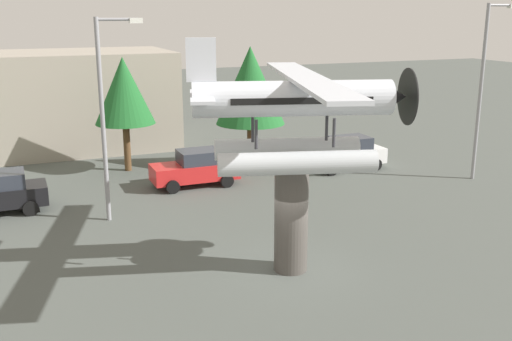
{
  "coord_description": "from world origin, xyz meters",
  "views": [
    {
      "loc": [
        -8.06,
        -16.58,
        8.31
      ],
      "look_at": [
        0.0,
        3.0,
        2.66
      ],
      "focal_mm": 42.1,
      "sensor_mm": 36.0,
      "label": 1
    }
  ],
  "objects_px": {
    "streetlight_secondary": "(484,81)",
    "streetlight_primary": "(107,106)",
    "storefront_building": "(74,100)",
    "car_far_white": "(347,153)",
    "car_mid_red": "(196,168)",
    "tree_east": "(124,91)",
    "floatplane_monument": "(297,114)",
    "display_pedestal": "(291,219)",
    "tree_center_back": "(250,86)"
  },
  "relations": [
    {
      "from": "streetlight_secondary",
      "to": "car_far_white",
      "type": "bearing_deg",
      "value": 141.12
    },
    {
      "from": "tree_east",
      "to": "tree_center_back",
      "type": "distance_m",
      "value": 6.61
    },
    {
      "from": "car_mid_red",
      "to": "tree_east",
      "type": "relative_size",
      "value": 0.7
    },
    {
      "from": "floatplane_monument",
      "to": "streetlight_secondary",
      "type": "xyz_separation_m",
      "value": [
        13.5,
        6.58,
        -0.24
      ]
    },
    {
      "from": "display_pedestal",
      "to": "streetlight_primary",
      "type": "bearing_deg",
      "value": 122.33
    },
    {
      "from": "car_mid_red",
      "to": "streetlight_primary",
      "type": "distance_m",
      "value": 6.9
    },
    {
      "from": "tree_east",
      "to": "tree_center_back",
      "type": "bearing_deg",
      "value": -16.77
    },
    {
      "from": "storefront_building",
      "to": "car_far_white",
      "type": "bearing_deg",
      "value": -41.27
    },
    {
      "from": "tree_east",
      "to": "tree_center_back",
      "type": "xyz_separation_m",
      "value": [
        6.33,
        -1.91,
        0.2
      ]
    },
    {
      "from": "car_far_white",
      "to": "streetlight_secondary",
      "type": "relative_size",
      "value": 0.48
    },
    {
      "from": "car_far_white",
      "to": "storefront_building",
      "type": "bearing_deg",
      "value": -41.27
    },
    {
      "from": "floatplane_monument",
      "to": "car_mid_red",
      "type": "height_order",
      "value": "floatplane_monument"
    },
    {
      "from": "car_far_white",
      "to": "streetlight_secondary",
      "type": "xyz_separation_m",
      "value": [
        5.15,
        -4.15,
        4.1
      ]
    },
    {
      "from": "car_far_white",
      "to": "display_pedestal",
      "type": "bearing_deg",
      "value": 51.59
    },
    {
      "from": "streetlight_secondary",
      "to": "streetlight_primary",
      "type": "bearing_deg",
      "value": 177.77
    },
    {
      "from": "car_far_white",
      "to": "tree_east",
      "type": "xyz_separation_m",
      "value": [
        -11.02,
        4.19,
        3.39
      ]
    },
    {
      "from": "car_far_white",
      "to": "tree_east",
      "type": "bearing_deg",
      "value": -20.81
    },
    {
      "from": "display_pedestal",
      "to": "car_far_white",
      "type": "height_order",
      "value": "display_pedestal"
    },
    {
      "from": "car_mid_red",
      "to": "streetlight_primary",
      "type": "height_order",
      "value": "streetlight_primary"
    },
    {
      "from": "floatplane_monument",
      "to": "streetlight_secondary",
      "type": "bearing_deg",
      "value": 42.0
    },
    {
      "from": "tree_center_back",
      "to": "storefront_building",
      "type": "bearing_deg",
      "value": 132.21
    },
    {
      "from": "car_far_white",
      "to": "tree_east",
      "type": "relative_size",
      "value": 0.7
    },
    {
      "from": "car_mid_red",
      "to": "streetlight_secondary",
      "type": "height_order",
      "value": "streetlight_secondary"
    },
    {
      "from": "floatplane_monument",
      "to": "streetlight_primary",
      "type": "relative_size",
      "value": 1.27
    },
    {
      "from": "storefront_building",
      "to": "streetlight_primary",
      "type": "bearing_deg",
      "value": -90.68
    },
    {
      "from": "car_far_white",
      "to": "tree_center_back",
      "type": "xyz_separation_m",
      "value": [
        -4.7,
        2.28,
        3.59
      ]
    },
    {
      "from": "tree_center_back",
      "to": "tree_east",
      "type": "bearing_deg",
      "value": 163.23
    },
    {
      "from": "storefront_building",
      "to": "tree_center_back",
      "type": "bearing_deg",
      "value": -47.79
    },
    {
      "from": "streetlight_secondary",
      "to": "storefront_building",
      "type": "xyz_separation_m",
      "value": [
        -18.03,
        15.46,
        -2.03
      ]
    },
    {
      "from": "display_pedestal",
      "to": "tree_center_back",
      "type": "bearing_deg",
      "value": 73.76
    },
    {
      "from": "floatplane_monument",
      "to": "storefront_building",
      "type": "relative_size",
      "value": 0.87
    },
    {
      "from": "tree_east",
      "to": "streetlight_primary",
      "type": "bearing_deg",
      "value": -104.97
    },
    {
      "from": "streetlight_secondary",
      "to": "tree_east",
      "type": "relative_size",
      "value": 1.44
    },
    {
      "from": "car_far_white",
      "to": "streetlight_secondary",
      "type": "bearing_deg",
      "value": 141.12
    },
    {
      "from": "streetlight_primary",
      "to": "car_far_white",
      "type": "bearing_deg",
      "value": 14.76
    },
    {
      "from": "car_mid_red",
      "to": "streetlight_secondary",
      "type": "distance_m",
      "value": 14.83
    },
    {
      "from": "car_mid_red",
      "to": "tree_east",
      "type": "distance_m",
      "value": 5.94
    },
    {
      "from": "display_pedestal",
      "to": "car_far_white",
      "type": "bearing_deg",
      "value": 51.59
    },
    {
      "from": "display_pedestal",
      "to": "streetlight_secondary",
      "type": "relative_size",
      "value": 0.41
    },
    {
      "from": "storefront_building",
      "to": "car_mid_red",
      "type": "bearing_deg",
      "value": -68.63
    },
    {
      "from": "floatplane_monument",
      "to": "tree_east",
      "type": "distance_m",
      "value": 15.18
    },
    {
      "from": "car_mid_red",
      "to": "streetlight_secondary",
      "type": "relative_size",
      "value": 0.48
    },
    {
      "from": "car_mid_red",
      "to": "car_far_white",
      "type": "relative_size",
      "value": 1.0
    },
    {
      "from": "display_pedestal",
      "to": "car_mid_red",
      "type": "height_order",
      "value": "display_pedestal"
    },
    {
      "from": "storefront_building",
      "to": "display_pedestal",
      "type": "bearing_deg",
      "value": -78.66
    },
    {
      "from": "floatplane_monument",
      "to": "streetlight_primary",
      "type": "xyz_separation_m",
      "value": [
        -4.71,
        7.28,
        -0.53
      ]
    },
    {
      "from": "floatplane_monument",
      "to": "car_far_white",
      "type": "height_order",
      "value": "floatplane_monument"
    },
    {
      "from": "floatplane_monument",
      "to": "tree_east",
      "type": "relative_size",
      "value": 1.71
    },
    {
      "from": "car_far_white",
      "to": "streetlight_primary",
      "type": "bearing_deg",
      "value": 14.76
    },
    {
      "from": "car_mid_red",
      "to": "streetlight_primary",
      "type": "relative_size",
      "value": 0.52
    }
  ]
}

